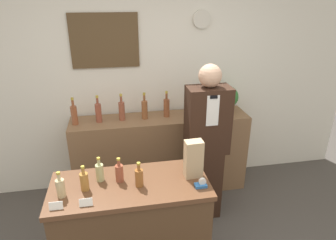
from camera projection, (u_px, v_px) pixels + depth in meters
name	position (u px, v px, depth m)	size (l,w,h in m)	color
back_wall	(149.00, 78.00, 3.52)	(5.20, 0.09, 2.70)	silver
back_shelf	(161.00, 154.00, 3.63)	(2.05, 0.43, 0.96)	brown
display_counter	(133.00, 231.00, 2.48)	(1.22, 0.56, 0.93)	#4C331E
shopkeeper	(206.00, 146.00, 3.06)	(0.43, 0.27, 1.68)	#331E14
potted_plant	(228.00, 99.00, 3.52)	(0.25, 0.25, 0.32)	#B27047
paper_bag	(193.00, 159.00, 2.33)	(0.14, 0.10, 0.31)	tan
tape_dispenser	(201.00, 184.00, 2.25)	(0.09, 0.06, 0.07)	#2D66A8
price_card_left	(56.00, 206.00, 2.01)	(0.09, 0.02, 0.06)	white
price_card_right	(86.00, 202.00, 2.05)	(0.09, 0.02, 0.06)	white
counter_bottle_0	(61.00, 187.00, 2.12)	(0.06, 0.06, 0.20)	tan
counter_bottle_1	(84.00, 181.00, 2.20)	(0.06, 0.06, 0.20)	#A37032
counter_bottle_2	(100.00, 172.00, 2.31)	(0.06, 0.06, 0.20)	tan
counter_bottle_3	(119.00, 173.00, 2.30)	(0.06, 0.06, 0.20)	brown
counter_bottle_4	(139.00, 177.00, 2.24)	(0.06, 0.06, 0.20)	brown
shelf_bottle_0	(74.00, 115.00, 3.22)	(0.07, 0.07, 0.31)	brown
shelf_bottle_1	(98.00, 112.00, 3.28)	(0.07, 0.07, 0.31)	brown
shelf_bottle_2	(122.00, 110.00, 3.33)	(0.07, 0.07, 0.31)	brown
shelf_bottle_3	(145.00, 109.00, 3.37)	(0.07, 0.07, 0.31)	brown
shelf_bottle_4	(167.00, 107.00, 3.43)	(0.07, 0.07, 0.31)	brown
shelf_bottle_5	(189.00, 107.00, 3.43)	(0.07, 0.07, 0.31)	brown
shelf_bottle_6	(210.00, 105.00, 3.49)	(0.07, 0.07, 0.31)	brown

